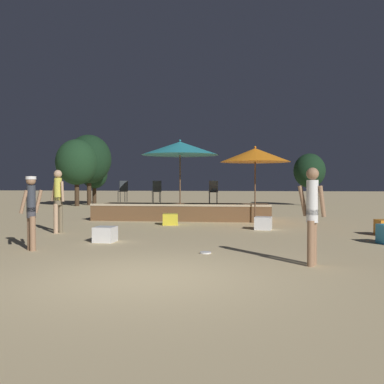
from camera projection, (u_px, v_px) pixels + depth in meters
The scene contains 18 objects.
ground_plane at pixel (146, 277), 6.93m from camera, with size 120.00×120.00×0.00m, color #D1B784.
wooden_deck at pixel (183, 212), 17.65m from camera, with size 7.03×2.61×0.67m.
patio_umbrella_0 at pixel (255, 155), 15.80m from camera, with size 2.59×2.59×2.86m.
patio_umbrella_1 at pixel (180, 148), 16.35m from camera, with size 2.96×2.96×3.15m.
cube_seat_0 at pixel (105, 234), 10.96m from camera, with size 0.54×0.54×0.39m.
cube_seat_1 at pixel (170, 219), 15.23m from camera, with size 0.60×0.60×0.40m.
cube_seat_4 at pixel (263, 223), 13.74m from camera, with size 0.60×0.60×0.41m.
person_0 at pixel (312, 211), 7.87m from camera, with size 0.51×0.29×1.81m.
person_1 at pixel (31, 209), 9.60m from camera, with size 0.42×0.44×1.68m.
person_2 at pixel (58, 198), 12.82m from camera, with size 0.53×0.31×1.90m.
bistro_chair_0 at pixel (213, 190), 17.09m from camera, with size 0.40×0.40×0.90m.
bistro_chair_1 at pixel (123, 189), 18.05m from camera, with size 0.47×0.47×0.90m.
bistro_chair_2 at pixel (157, 189), 17.58m from camera, with size 0.44×0.44×0.90m.
frisbee_disc at pixel (205, 253), 9.21m from camera, with size 0.25×0.25×0.03m.
background_tree_0 at pixel (309, 171), 27.08m from camera, with size 1.98×1.98×3.31m.
background_tree_1 at pixel (89, 159), 27.64m from camera, with size 2.86×2.86×4.55m.
background_tree_2 at pixel (94, 175), 29.62m from camera, with size 1.79×1.79×3.02m.
background_tree_3 at pixel (77, 162), 26.61m from camera, with size 2.58×2.58×4.16m.
Camera 1 is at (1.52, -6.76, 1.56)m, focal length 40.00 mm.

